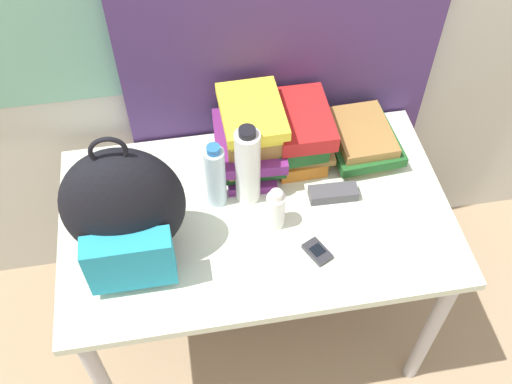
% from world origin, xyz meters
% --- Properties ---
extents(desk, '(1.19, 0.71, 0.73)m').
position_xyz_m(desk, '(0.00, 0.36, 0.64)').
color(desk, silver).
rests_on(desk, ground_plane).
extents(backpack, '(0.33, 0.26, 0.46)m').
position_xyz_m(backpack, '(-0.37, 0.28, 0.92)').
color(backpack, black).
rests_on(backpack, desk).
extents(book_stack_left, '(0.22, 0.29, 0.25)m').
position_xyz_m(book_stack_left, '(0.02, 0.56, 0.85)').
color(book_stack_left, '#6B2370').
rests_on(book_stack_left, desk).
extents(book_stack_center, '(0.23, 0.26, 0.19)m').
position_xyz_m(book_stack_center, '(0.17, 0.56, 0.83)').
color(book_stack_center, orange).
rests_on(book_stack_center, desk).
extents(book_stack_right, '(0.23, 0.29, 0.10)m').
position_xyz_m(book_stack_right, '(0.38, 0.56, 0.78)').
color(book_stack_right, orange).
rests_on(book_stack_right, desk).
extents(water_bottle, '(0.06, 0.06, 0.24)m').
position_xyz_m(water_bottle, '(-0.11, 0.42, 0.84)').
color(water_bottle, silver).
rests_on(water_bottle, desk).
extents(sports_bottle, '(0.08, 0.08, 0.29)m').
position_xyz_m(sports_bottle, '(-0.01, 0.42, 0.87)').
color(sports_bottle, white).
rests_on(sports_bottle, desk).
extents(sunscreen_bottle, '(0.06, 0.06, 0.15)m').
position_xyz_m(sunscreen_bottle, '(0.05, 0.31, 0.80)').
color(sunscreen_bottle, white).
rests_on(sunscreen_bottle, desk).
extents(cell_phone, '(0.08, 0.10, 0.02)m').
position_xyz_m(cell_phone, '(0.15, 0.18, 0.74)').
color(cell_phone, '#2D2D33').
rests_on(cell_phone, desk).
extents(sunglasses_case, '(0.15, 0.06, 0.04)m').
position_xyz_m(sunglasses_case, '(0.25, 0.37, 0.75)').
color(sunglasses_case, '#47474C').
rests_on(sunglasses_case, desk).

